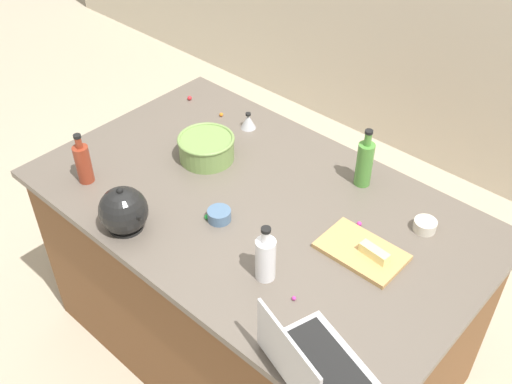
% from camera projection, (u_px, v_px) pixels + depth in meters
% --- Properties ---
extents(ground_plane, '(12.00, 12.00, 0.00)m').
position_uv_depth(ground_plane, '(256.00, 343.00, 2.88)').
color(ground_plane, '#B7A88E').
extents(island_counter, '(1.76, 1.08, 0.90)m').
position_uv_depth(island_counter, '(256.00, 280.00, 2.60)').
color(island_counter, brown).
rests_on(island_counter, ground).
extents(laptop, '(0.36, 0.31, 0.22)m').
position_uv_depth(laptop, '(309.00, 362.00, 1.70)').
color(laptop, '#B7B7BC').
rests_on(laptop, island_counter).
extents(mixing_bowl_large, '(0.24, 0.24, 0.11)m').
position_uv_depth(mixing_bowl_large, '(206.00, 147.00, 2.49)').
color(mixing_bowl_large, '#72934C').
rests_on(mixing_bowl_large, island_counter).
extents(bottle_vinegar, '(0.07, 0.07, 0.22)m').
position_uv_depth(bottle_vinegar, '(266.00, 258.00, 1.96)').
color(bottle_vinegar, white).
rests_on(bottle_vinegar, island_counter).
extents(bottle_olive, '(0.07, 0.07, 0.25)m').
position_uv_depth(bottle_olive, '(365.00, 163.00, 2.33)').
color(bottle_olive, '#4C8C38').
rests_on(bottle_olive, island_counter).
extents(bottle_soy, '(0.06, 0.06, 0.22)m').
position_uv_depth(bottle_soy, '(83.00, 163.00, 2.36)').
color(bottle_soy, maroon).
rests_on(bottle_soy, island_counter).
extents(kettle, '(0.21, 0.18, 0.20)m').
position_uv_depth(kettle, '(124.00, 211.00, 2.15)').
color(kettle, black).
rests_on(kettle, island_counter).
extents(cutting_board, '(0.30, 0.19, 0.02)m').
position_uv_depth(cutting_board, '(362.00, 251.00, 2.09)').
color(cutting_board, tan).
rests_on(cutting_board, island_counter).
extents(butter_stick_left, '(0.11, 0.05, 0.04)m').
position_uv_depth(butter_stick_left, '(374.00, 253.00, 2.05)').
color(butter_stick_left, '#F4E58C').
rests_on(butter_stick_left, cutting_board).
extents(ramekin_small, '(0.09, 0.09, 0.04)m').
position_uv_depth(ramekin_small, '(219.00, 215.00, 2.22)').
color(ramekin_small, slate).
rests_on(ramekin_small, island_counter).
extents(ramekin_medium, '(0.08, 0.08, 0.04)m').
position_uv_depth(ramekin_medium, '(425.00, 225.00, 2.18)').
color(ramekin_medium, beige).
rests_on(ramekin_medium, island_counter).
extents(kitchen_timer, '(0.07, 0.07, 0.08)m').
position_uv_depth(kitchen_timer, '(248.00, 121.00, 2.69)').
color(kitchen_timer, '#B2B2B7').
rests_on(kitchen_timer, island_counter).
extents(candy_0, '(0.02, 0.02, 0.02)m').
position_uv_depth(candy_0, '(359.00, 224.00, 2.20)').
color(candy_0, '#CC3399').
rests_on(candy_0, island_counter).
extents(candy_1, '(0.02, 0.02, 0.02)m').
position_uv_depth(candy_1, '(204.00, 162.00, 2.49)').
color(candy_1, red).
rests_on(candy_1, island_counter).
extents(candy_2, '(0.01, 0.01, 0.01)m').
position_uv_depth(candy_2, '(294.00, 298.00, 1.93)').
color(candy_2, '#CC3399').
rests_on(candy_2, island_counter).
extents(candy_3, '(0.02, 0.02, 0.02)m').
position_uv_depth(candy_3, '(207.00, 217.00, 2.23)').
color(candy_3, green).
rests_on(candy_3, island_counter).
extents(candy_4, '(0.02, 0.02, 0.02)m').
position_uv_depth(candy_4, '(221.00, 115.00, 2.78)').
color(candy_4, orange).
rests_on(candy_4, island_counter).
extents(candy_5, '(0.02, 0.02, 0.02)m').
position_uv_depth(candy_5, '(190.00, 98.00, 2.89)').
color(candy_5, red).
rests_on(candy_5, island_counter).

